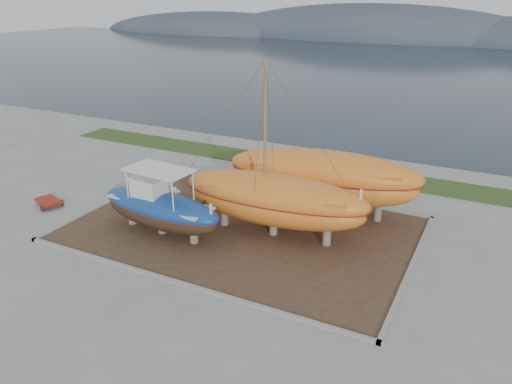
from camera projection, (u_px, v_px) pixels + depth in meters
The scene contains 11 objects.
ground at pixel (203, 263), 24.11m from camera, with size 140.00×140.00×0.00m, color gray.
dirt_patch at pixel (242, 229), 27.40m from camera, with size 18.00×12.00×0.06m, color #422D1E.
curb_frame at pixel (242, 228), 27.39m from camera, with size 18.60×12.60×0.15m, color gray, non-canonical shape.
grass_strip at pixel (316, 167), 36.90m from camera, with size 44.00×3.00×0.08m, color #284219.
sea at pixel (433, 70), 81.93m from camera, with size 260.00×100.00×0.04m, color #192632, non-canonical shape.
mountain_ridge at pixel (467, 41), 127.36m from camera, with size 200.00×36.00×20.00m, color #333D49, non-canonical shape.
blue_caique at pixel (160, 201), 26.30m from camera, with size 7.55×2.36×3.64m, color navy, non-canonical shape.
white_dinghy at pixel (152, 195), 30.38m from camera, with size 3.69×1.39×1.11m, color silver, non-canonical shape.
orange_sailboat at pixel (274, 153), 25.09m from camera, with size 10.22×3.01×9.14m, color orange, non-canonical shape.
orange_bare_hull at pixel (322, 183), 28.70m from camera, with size 11.23×3.37×3.68m, color orange, non-canonical shape.
red_trailer at pixel (49, 203), 30.39m from camera, with size 2.63×1.32×0.37m, color maroon, non-canonical shape.
Camera 1 is at (11.85, -17.60, 12.24)m, focal length 35.00 mm.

